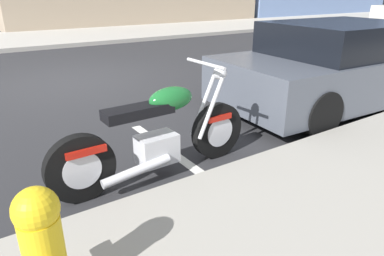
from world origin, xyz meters
TOP-DOWN VIEW (x-y plane):
  - ground_plane at (0.00, 0.00)m, footprint 260.00×260.00m
  - sidewalk_far_curb at (12.00, 7.28)m, footprint 120.00×5.00m
  - parking_stall_stripe at (0.00, -4.18)m, footprint 0.12×2.20m
  - parked_motorcycle at (-0.37, -4.47)m, footprint 2.20×0.62m
  - parked_car_across_street at (3.29, -3.94)m, footprint 4.28×2.10m
  - fire_hydrant at (-1.69, -5.63)m, footprint 0.24×0.36m

SIDE VIEW (x-z plane):
  - ground_plane at x=0.00m, z-range 0.00..0.00m
  - parking_stall_stripe at x=0.00m, z-range 0.00..0.01m
  - sidewalk_far_curb at x=12.00m, z-range 0.00..0.14m
  - parked_motorcycle at x=-0.37m, z-range -0.13..0.99m
  - fire_hydrant at x=-1.69m, z-range 0.16..0.90m
  - parked_car_across_street at x=3.29m, z-range -0.03..1.31m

